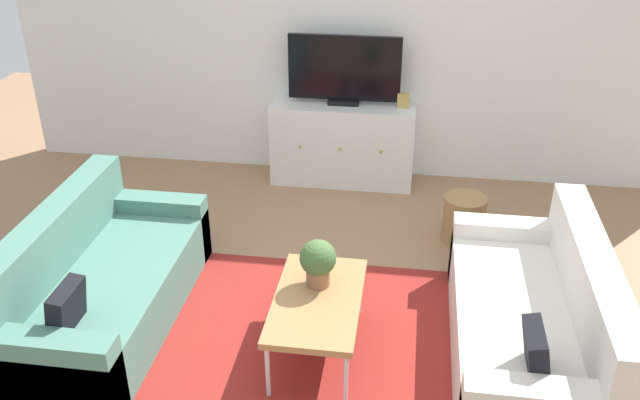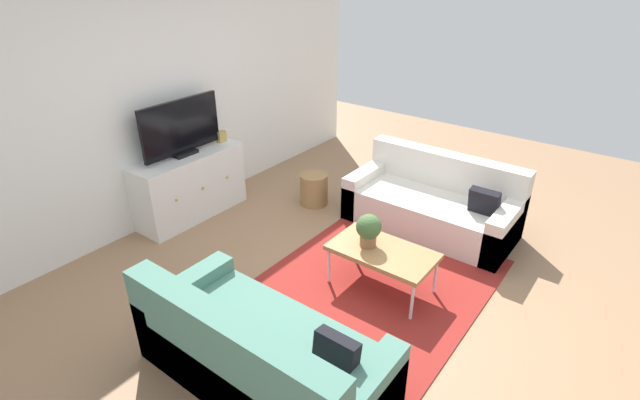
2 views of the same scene
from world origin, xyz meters
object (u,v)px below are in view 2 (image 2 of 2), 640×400
object	(u,v)px
potted_plant	(369,229)
flat_screen_tv	(181,128)
couch_right_side	(434,204)
wicker_basket	(314,189)
couch_left_side	(256,358)
mantel_clock	(221,136)
coffee_table	(382,253)
tv_console	(190,186)

from	to	relation	value
potted_plant	flat_screen_tv	world-z (taller)	flat_screen_tv
couch_right_side	wicker_basket	bearing A→B (deg)	105.71
couch_left_side	potted_plant	size ratio (longest dim) A/B	5.88
potted_plant	mantel_clock	xyz separation A→B (m)	(0.43, 2.35, 0.24)
couch_left_side	wicker_basket	size ratio (longest dim) A/B	4.69
coffee_table	potted_plant	bearing A→B (deg)	97.14
couch_right_side	flat_screen_tv	size ratio (longest dim) A/B	1.81
mantel_clock	couch_right_side	bearing A→B (deg)	-68.17
coffee_table	flat_screen_tv	distance (m)	2.61
potted_plant	wicker_basket	bearing A→B (deg)	54.61
couch_left_side	wicker_basket	world-z (taller)	couch_left_side
potted_plant	flat_screen_tv	size ratio (longest dim) A/B	0.31
couch_right_side	tv_console	distance (m)	2.81
tv_console	mantel_clock	size ratio (longest dim) A/B	10.12
couch_right_side	wicker_basket	size ratio (longest dim) A/B	4.69
tv_console	wicker_basket	world-z (taller)	tv_console
flat_screen_tv	wicker_basket	size ratio (longest dim) A/B	2.59
coffee_table	mantel_clock	size ratio (longest dim) A/B	7.25
flat_screen_tv	wicker_basket	xyz separation A→B (m)	(1.09, -0.99, -0.88)
couch_right_side	mantel_clock	size ratio (longest dim) A/B	14.07
coffee_table	wicker_basket	world-z (taller)	coffee_table
flat_screen_tv	mantel_clock	world-z (taller)	flat_screen_tv
potted_plant	mantel_clock	distance (m)	2.40
couch_right_side	coffee_table	xyz separation A→B (m)	(-1.36, -0.12, 0.12)
mantel_clock	coffee_table	bearing A→B (deg)	-99.30
tv_console	flat_screen_tv	world-z (taller)	flat_screen_tv
tv_console	wicker_basket	size ratio (longest dim) A/B	3.38
coffee_table	wicker_basket	distance (m)	1.82
couch_right_side	coffee_table	world-z (taller)	couch_right_side
tv_console	wicker_basket	xyz separation A→B (m)	(1.09, -0.97, -0.19)
couch_right_side	tv_console	size ratio (longest dim) A/B	1.39
potted_plant	wicker_basket	size ratio (longest dim) A/B	0.80
coffee_table	wicker_basket	xyz separation A→B (m)	(0.96, 1.53, -0.19)
couch_right_side	flat_screen_tv	distance (m)	2.93
couch_right_side	tv_console	bearing A→B (deg)	122.09
couch_left_side	flat_screen_tv	world-z (taller)	flat_screen_tv
flat_screen_tv	mantel_clock	size ratio (longest dim) A/B	7.76
couch_right_side	mantel_clock	xyz separation A→B (m)	(-0.95, 2.37, 0.56)
coffee_table	couch_right_side	bearing A→B (deg)	4.99
coffee_table	flat_screen_tv	bearing A→B (deg)	92.96
couch_left_side	wicker_basket	distance (m)	2.85
couch_right_side	wicker_basket	world-z (taller)	couch_right_side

